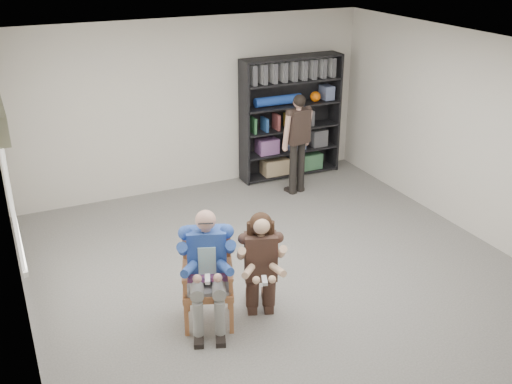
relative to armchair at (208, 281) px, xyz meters
name	(u,v)px	position (x,y,z in m)	size (l,w,h in m)	color
room_shell	(294,180)	(1.18, 0.27, 0.88)	(6.00, 7.00, 2.80)	silver
floor	(291,285)	(1.18, 0.27, -0.52)	(6.00, 7.00, 0.01)	#605E5A
window_left	(7,172)	(-1.77, 1.27, 1.11)	(0.16, 2.00, 1.75)	white
armchair	(208,281)	(0.00, 0.00, 0.00)	(0.60, 0.58, 1.04)	#A56439
seated_man	(207,269)	(0.00, 0.00, 0.16)	(0.58, 0.81, 1.35)	navy
kneeling_woman	(261,267)	(0.58, -0.12, 0.10)	(0.52, 0.83, 1.24)	#37261D
bookshelf	(291,118)	(2.88, 3.55, 0.53)	(1.80, 0.38, 2.10)	black
standing_man	(298,145)	(2.61, 2.79, 0.31)	(0.51, 0.29, 1.66)	#2C211C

